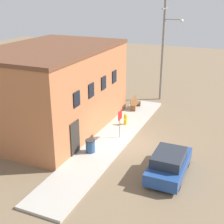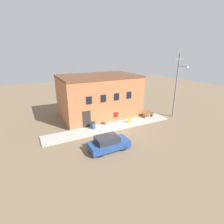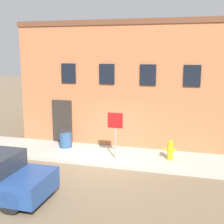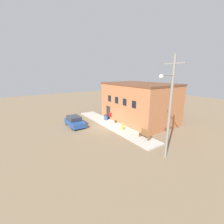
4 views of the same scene
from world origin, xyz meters
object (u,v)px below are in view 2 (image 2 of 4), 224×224
bench (148,114)px  utility_pole (177,84)px  stop_sign (116,117)px  parked_car (109,143)px  trash_bin (93,125)px  fire_hydrant (129,120)px

bench → utility_pole: bearing=-19.7°
stop_sign → parked_car: (-3.01, -4.09, -0.79)m
bench → trash_bin: bench is taller
trash_bin → parked_car: parked_car is taller
fire_hydrant → stop_sign: bearing=-168.6°
bench → trash_bin: (-8.29, -0.07, -0.06)m
bench → parked_car: parked_car is taller
bench → parked_car: 10.04m
bench → parked_car: bearing=-149.9°
bench → trash_bin: size_ratio=1.74×
stop_sign → utility_pole: size_ratio=0.22×
trash_bin → bench: bearing=0.5°
bench → parked_car: (-8.69, -5.03, 0.08)m
trash_bin → utility_pole: size_ratio=0.09×
fire_hydrant → utility_pole: utility_pole is taller
stop_sign → parked_car: bearing=-126.3°
fire_hydrant → bench: size_ratio=0.59×
fire_hydrant → trash_bin: (-4.81, 0.43, -0.01)m
stop_sign → bench: (5.68, 0.94, -0.87)m
utility_pole → fire_hydrant: bearing=173.5°
trash_bin → stop_sign: bearing=-18.6°
parked_car → trash_bin: bearing=85.4°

